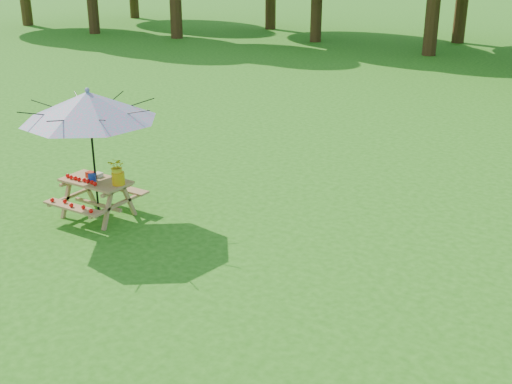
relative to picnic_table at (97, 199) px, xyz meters
The scene contains 5 objects.
picnic_table is the anchor object (origin of this frame).
patio_umbrella 1.62m from the picnic_table, 84.81° to the left, with size 2.69×2.69×2.25m.
produce_bins 0.40m from the picnic_table, 164.13° to the left, with size 0.31×0.36×0.13m.
tomatoes_row 0.44m from the picnic_table, 130.20° to the right, with size 0.77×0.13×0.07m, color red, non-canonical shape.
flower_bucket 0.77m from the picnic_table, ahead, with size 0.34×0.32×0.47m.
Camera 1 is at (8.29, -5.10, 4.38)m, focal length 45.00 mm.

